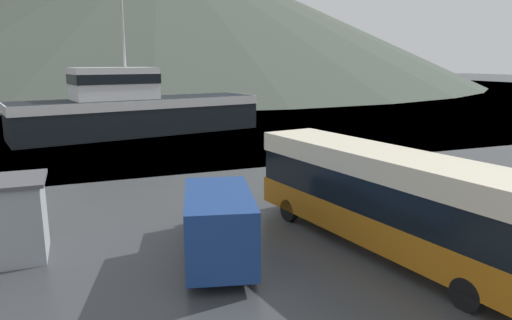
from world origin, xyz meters
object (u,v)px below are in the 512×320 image
Objects in this scene: tour_bus at (384,195)px; storage_bin at (414,190)px; delivery_van at (218,222)px; fishing_boat at (136,108)px.

tour_bus is 10.05× the size of storage_bin.
storage_bin is at bearing 29.11° from delivery_van.
tour_bus is 5.66m from delivery_van.
storage_bin is (10.32, 2.85, -0.75)m from delivery_van.
tour_bus is 1.90× the size of delivery_van.
delivery_van is 28.38m from fishing_boat.
delivery_van is 5.30× the size of storage_bin.
storage_bin is at bearing 30.73° from tour_bus.
tour_bus is 0.52× the size of fishing_boat.
tour_bus reaches higher than storage_bin.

